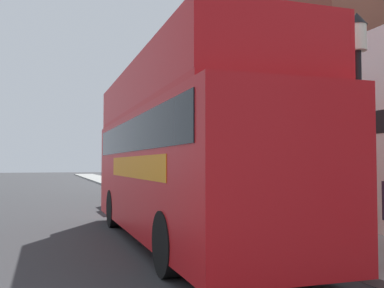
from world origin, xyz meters
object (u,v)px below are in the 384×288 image
(lamp_post_nearest, at_px, (358,87))
(lamp_post_second, at_px, (208,109))
(tour_bus, at_px, (180,161))
(parked_car_ahead_of_bus, at_px, (135,193))

(lamp_post_nearest, height_order, lamp_post_second, lamp_post_second)
(tour_bus, height_order, lamp_post_second, lamp_post_second)
(parked_car_ahead_of_bus, relative_size, lamp_post_nearest, 0.93)
(parked_car_ahead_of_bus, height_order, lamp_post_second, lamp_post_second)
(tour_bus, xyz_separation_m, lamp_post_second, (2.17, 4.00, 1.75))
(lamp_post_nearest, bearing_deg, tour_bus, 120.66)
(tour_bus, bearing_deg, lamp_post_nearest, -59.24)
(tour_bus, xyz_separation_m, lamp_post_nearest, (2.12, -3.57, 1.26))
(parked_car_ahead_of_bus, bearing_deg, tour_bus, -94.92)
(lamp_post_nearest, relative_size, lamp_post_second, 0.84)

